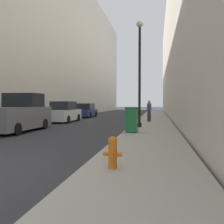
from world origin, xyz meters
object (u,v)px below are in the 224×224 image
(parked_sedan_near, at_px, (64,113))
(pedestrian_on_sidewalk, at_px, (149,111))
(pickup_truck, at_px, (17,115))
(trash_bin, at_px, (132,119))
(lamppost, at_px, (140,64))
(fire_hydrant, at_px, (113,152))
(parked_sedan_far, at_px, (86,111))

(parked_sedan_near, distance_m, pedestrian_on_sidewalk, 7.27)
(pickup_truck, distance_m, parked_sedan_near, 7.11)
(pickup_truck, bearing_deg, trash_bin, -3.63)
(lamppost, relative_size, pedestrian_on_sidewalk, 3.90)
(lamppost, relative_size, pickup_truck, 1.31)
(pedestrian_on_sidewalk, bearing_deg, trash_bin, -95.02)
(fire_hydrant, xyz_separation_m, parked_sedan_far, (-7.08, 22.09, 0.19))
(trash_bin, distance_m, parked_sedan_near, 10.02)
(lamppost, xyz_separation_m, parked_sedan_far, (-6.99, 12.13, -3.36))
(parked_sedan_far, height_order, pedestrian_on_sidewalk, pedestrian_on_sidewalk)
(fire_hydrant, distance_m, pedestrian_on_sidewalk, 14.66)
(trash_bin, xyz_separation_m, parked_sedan_near, (-6.61, 7.53, 0.01))
(fire_hydrant, xyz_separation_m, parked_sedan_near, (-6.91, 14.70, 0.28))
(parked_sedan_near, height_order, parked_sedan_far, parked_sedan_near)
(pickup_truck, bearing_deg, lamppost, 19.00)
(pickup_truck, relative_size, parked_sedan_far, 1.18)
(parked_sedan_near, height_order, pedestrian_on_sidewalk, pedestrian_on_sidewalk)
(lamppost, distance_m, pickup_truck, 7.93)
(fire_hydrant, bearing_deg, parked_sedan_near, 115.16)
(trash_bin, relative_size, lamppost, 0.19)
(pickup_truck, bearing_deg, parked_sedan_near, 89.46)
(parked_sedan_far, xyz_separation_m, pedestrian_on_sidewalk, (7.44, -7.44, 0.27))
(fire_hydrant, height_order, pickup_truck, pickup_truck)
(trash_bin, relative_size, pickup_truck, 0.25)
(lamppost, bearing_deg, fire_hydrant, -89.49)
(pickup_truck, xyz_separation_m, pedestrian_on_sidewalk, (7.33, 7.05, 0.05))
(parked_sedan_near, distance_m, parked_sedan_far, 7.39)
(trash_bin, relative_size, parked_sedan_far, 0.30)
(trash_bin, xyz_separation_m, pedestrian_on_sidewalk, (0.66, 7.48, 0.19))
(pedestrian_on_sidewalk, bearing_deg, fire_hydrant, -91.41)
(pickup_truck, height_order, parked_sedan_near, pickup_truck)
(pedestrian_on_sidewalk, bearing_deg, parked_sedan_near, 179.59)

